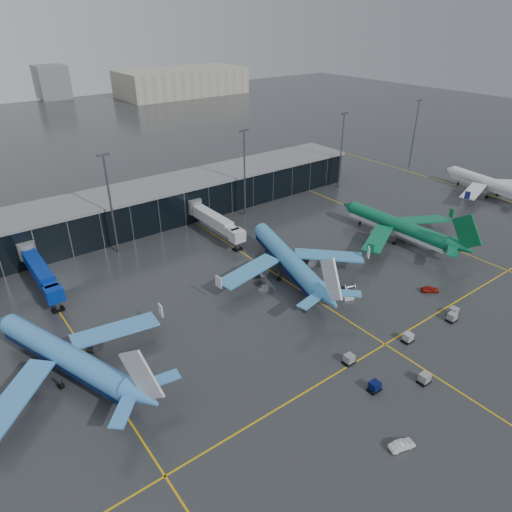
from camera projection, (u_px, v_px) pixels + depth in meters
ground at (291, 325)px, 89.39m from camera, size 600.00×600.00×0.00m
terminal_pier at (150, 205)px, 130.42m from camera, size 142.00×17.00×10.70m
jet_bridges at (40, 271)px, 98.88m from camera, size 94.00×27.50×7.20m
flood_masts at (183, 184)px, 120.66m from camera, size 203.00×0.50×25.50m
distant_hangars at (81, 89)px, 301.63m from camera, size 260.00×71.00×22.00m
taxi_lines at (294, 286)px, 102.16m from camera, size 220.00×120.00×0.02m
airliner_arkefly at (61, 343)px, 74.42m from camera, size 48.53×51.56×12.78m
airliner_klm_near at (288, 248)px, 103.66m from camera, size 48.42×52.06×13.31m
airliner_aer_lingus at (398, 217)px, 120.21m from camera, size 37.25×42.20×12.74m
airliner_ba at (491, 177)px, 149.62m from camera, size 42.00×46.12×12.57m
baggage_carts at (412, 346)px, 82.48m from camera, size 31.27×12.25×1.70m
mobile_airstair at (346, 294)px, 97.87m from camera, size 3.16×3.76×3.45m
service_van_red at (430, 289)px, 99.68m from camera, size 3.94×3.45×1.28m
service_van_white at (402, 445)px, 63.85m from camera, size 4.05×2.34×1.26m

